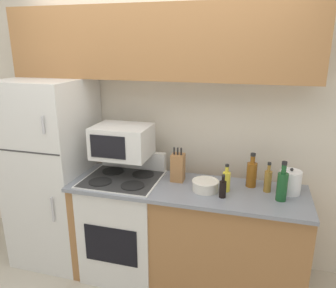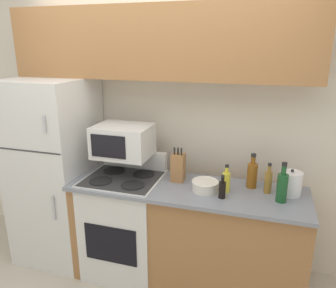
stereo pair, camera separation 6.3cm
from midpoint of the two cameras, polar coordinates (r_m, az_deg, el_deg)
name	(u,v)px [view 1 (the left image)]	position (r m, az deg, el deg)	size (l,w,h in m)	color
wall_back	(163,125)	(3.05, -1.42, 3.39)	(8.00, 0.05, 2.55)	beige
lower_cabinets	(186,235)	(2.87, 2.50, -15.49)	(1.89, 0.60, 0.90)	#9E6B3D
refrigerator	(54,172)	(3.25, -19.69, -4.54)	(0.67, 0.74, 1.71)	silver
upper_cabinets	(156,43)	(2.79, -2.71, 17.17)	(2.56, 0.32, 0.58)	#9E6B3D
stove	(124,224)	(3.01, -8.19, -13.60)	(0.63, 0.58, 1.07)	silver
microwave	(122,141)	(2.80, -8.61, 0.49)	(0.47, 0.37, 0.27)	silver
knife_block	(178,167)	(2.72, 1.06, -4.08)	(0.10, 0.11, 0.29)	#9E6B3D
bowl	(205,185)	(2.57, 5.82, -7.15)	(0.21, 0.21, 0.08)	silver
bottle_wine_green	(282,185)	(2.51, 18.58, -6.83)	(0.08, 0.08, 0.30)	#194C23
bottle_cooking_spray	(226,181)	(2.57, 9.43, -6.31)	(0.06, 0.06, 0.22)	gold
bottle_vinegar	(268,180)	(2.63, 16.34, -6.08)	(0.06, 0.06, 0.24)	olive
bottle_whiskey	(252,173)	(2.69, 13.71, -5.01)	(0.08, 0.08, 0.28)	brown
bottle_soy_sauce	(223,188)	(2.47, 8.79, -7.67)	(0.05, 0.05, 0.18)	black
kettle	(290,182)	(2.66, 19.89, -6.24)	(0.16, 0.16, 0.20)	white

